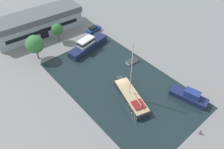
# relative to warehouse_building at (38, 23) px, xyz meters

# --- Properties ---
(ground_plane) EXTENTS (440.00, 440.00, 0.00)m
(ground_plane) POSITION_rel_warehouse_building_xyz_m (3.58, -32.04, -3.11)
(ground_plane) COLOR gray
(water_canal) EXTENTS (21.32, 36.77, 0.01)m
(water_canal) POSITION_rel_warehouse_building_xyz_m (3.58, -32.04, -3.11)
(water_canal) COLOR #19282D
(water_canal) RESTS_ON ground
(warehouse_building) EXTENTS (26.46, 10.05, 6.15)m
(warehouse_building) POSITION_rel_warehouse_building_xyz_m (0.00, 0.00, 0.00)
(warehouse_building) COLOR #99A8B2
(warehouse_building) RESTS_ON ground
(quay_tree_near_building) EXTENTS (3.23, 3.23, 5.48)m
(quay_tree_near_building) POSITION_rel_warehouse_building_xyz_m (1.97, -7.99, 0.74)
(quay_tree_near_building) COLOR brown
(quay_tree_near_building) RESTS_ON ground
(quay_tree_by_water) EXTENTS (4.54, 4.54, 6.76)m
(quay_tree_by_water) POSITION_rel_warehouse_building_xyz_m (-6.18, -11.38, 1.37)
(quay_tree_by_water) COLOR brown
(quay_tree_by_water) RESTS_ON ground
(parked_car) EXTENTS (4.84, 2.28, 1.70)m
(parked_car) POSITION_rel_warehouse_building_xyz_m (12.55, -10.39, -2.27)
(parked_car) COLOR navy
(parked_car) RESTS_ON ground
(sailboat_moored) EXTENTS (6.15, 12.14, 14.30)m
(sailboat_moored) POSITION_rel_warehouse_building_xyz_m (2.31, -36.85, -2.31)
(sailboat_moored) COLOR #23282D
(sailboat_moored) RESTS_ON water_canal
(motor_cruiser) EXTENTS (12.84, 5.45, 3.37)m
(motor_cruiser) POSITION_rel_warehouse_building_xyz_m (6.01, -16.24, -1.89)
(motor_cruiser) COLOR #19234C
(motor_cruiser) RESTS_ON water_canal
(small_dinghy) EXTENTS (3.34, 1.61, 0.70)m
(small_dinghy) POSITION_rel_warehouse_building_xyz_m (11.13, -28.25, -2.75)
(small_dinghy) COLOR silver
(small_dinghy) RESTS_ON water_canal
(cabin_boat) EXTENTS (4.32, 8.26, 2.62)m
(cabin_boat) POSITION_rel_warehouse_building_xyz_m (11.64, -45.02, -2.17)
(cabin_boat) COLOR #19234C
(cabin_boat) RESTS_ON water_canal
(mooring_bollard) EXTENTS (0.39, 0.39, 0.88)m
(mooring_bollard) POSITION_rel_warehouse_building_xyz_m (6.17, -51.34, -2.64)
(mooring_bollard) COLOR #47474C
(mooring_bollard) RESTS_ON ground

